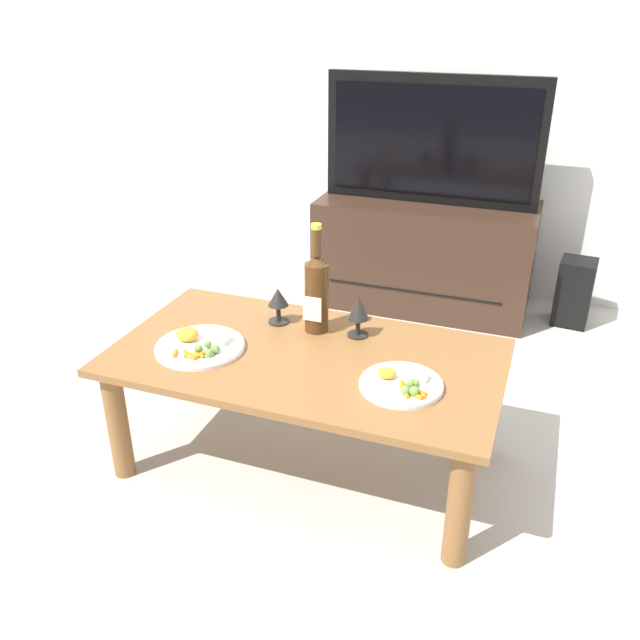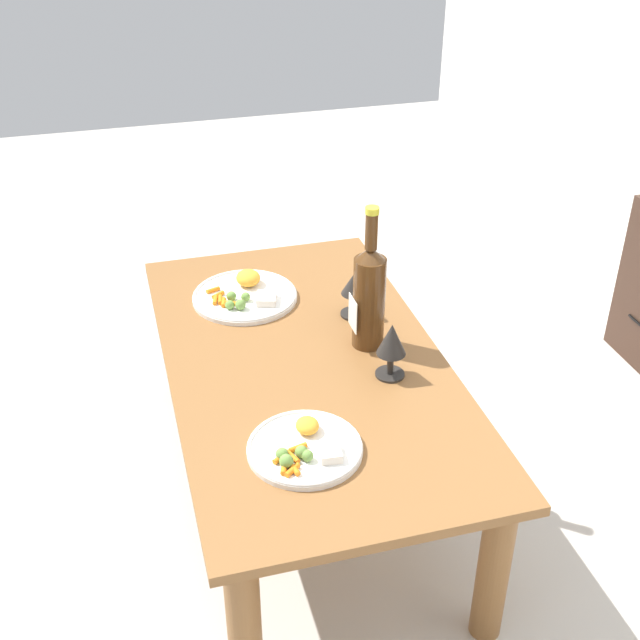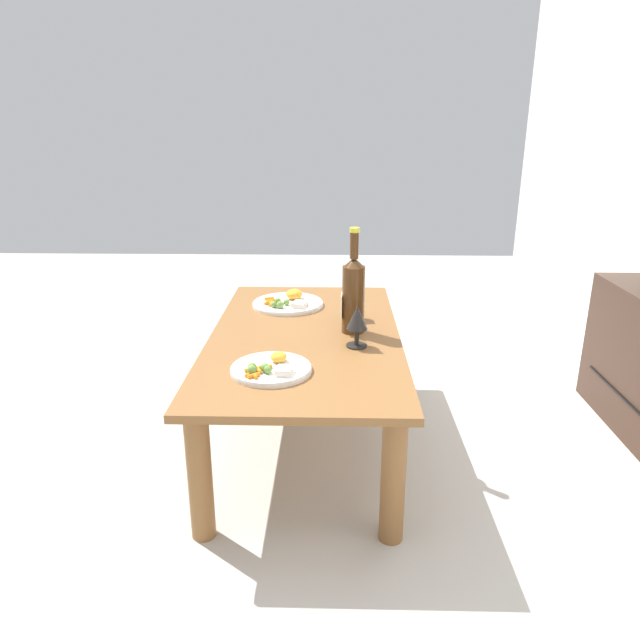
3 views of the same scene
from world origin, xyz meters
name	(u,v)px [view 1 (image 1 of 3)]	position (x,y,z in m)	size (l,w,h in m)	color
ground_plane	(307,460)	(0.00, 0.00, 0.00)	(6.40, 6.40, 0.00)	#B7B2A8
back_wall	(435,30)	(0.00, 1.75, 1.30)	(6.40, 0.10, 2.60)	silver
dining_table	(306,373)	(0.00, 0.00, 0.35)	(1.24, 0.67, 0.42)	brown
tv_stand	(424,255)	(0.09, 1.42, 0.27)	(1.06, 0.47, 0.54)	#382319
tv_screen	(432,140)	(0.09, 1.42, 0.84)	(1.03, 0.05, 0.60)	black
floor_speaker	(574,292)	(0.82, 1.45, 0.16)	(0.16, 0.16, 0.33)	black
wine_bottle	(316,290)	(-0.03, 0.17, 0.57)	(0.08, 0.08, 0.38)	#4C2D14
goblet_left	(278,300)	(-0.17, 0.18, 0.51)	(0.07, 0.07, 0.13)	black
goblet_right	(358,310)	(0.12, 0.18, 0.52)	(0.07, 0.07, 0.14)	black
dinner_plate_left	(200,345)	(-0.33, -0.09, 0.44)	(0.29, 0.29, 0.05)	white
dinner_plate_right	(402,384)	(0.33, -0.09, 0.43)	(0.25, 0.25, 0.04)	white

